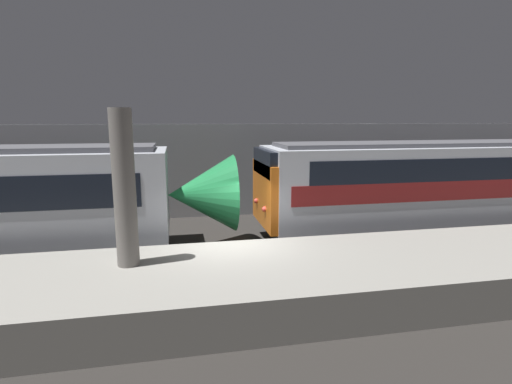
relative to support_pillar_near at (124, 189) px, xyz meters
name	(u,v)px	position (x,y,z in m)	size (l,w,h in m)	color
ground_plane	(231,274)	(2.62, 1.36, -2.81)	(120.00, 120.00, 0.00)	#282623
platform	(242,285)	(2.62, -0.58, -2.32)	(40.00, 3.88, 0.98)	gray
station_rear_barrier	(209,171)	(2.62, 8.42, -0.73)	(50.00, 0.15, 4.16)	#939399
support_pillar_near	(124,189)	(0.00, 0.00, 0.00)	(0.51, 0.51, 3.65)	slate
train_boxy	(504,185)	(13.80, 3.81, -0.98)	(19.66, 3.06, 3.55)	black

